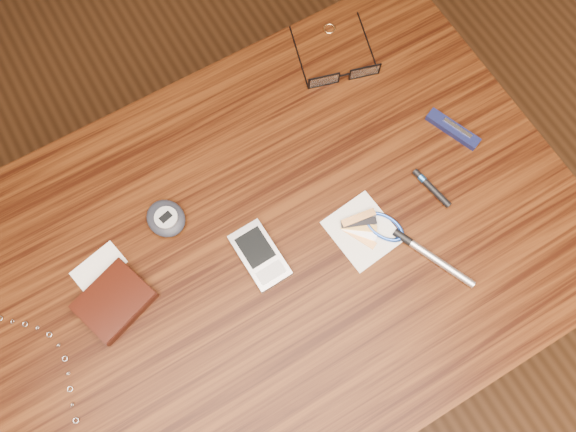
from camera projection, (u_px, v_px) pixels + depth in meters
name	position (u px, v px, depth m)	size (l,w,h in m)	color
ground	(279.00, 317.00, 1.61)	(3.80, 3.80, 0.00)	#472814
desk	(273.00, 261.00, 1.00)	(1.00, 0.70, 0.75)	#3A1A09
wallet_and_card	(114.00, 300.00, 0.86)	(0.13, 0.15, 0.02)	black
eyeglasses	(343.00, 73.00, 0.99)	(0.17, 0.17, 0.03)	black
gold_ring	(329.00, 29.00, 1.03)	(0.02, 0.02, 0.00)	#EDB370
pda_phone	(260.00, 255.00, 0.89)	(0.06, 0.11, 0.02)	#ABACAF
pedometer	(166.00, 218.00, 0.90)	(0.07, 0.08, 0.03)	black
notepad_keys	(373.00, 228.00, 0.91)	(0.12, 0.11, 0.01)	silver
pocket_knife	(453.00, 129.00, 0.96)	(0.06, 0.10, 0.01)	#0F133A
silver_pen	(427.00, 254.00, 0.89)	(0.07, 0.14, 0.01)	silver
black_blue_pen	(430.00, 187.00, 0.93)	(0.02, 0.08, 0.01)	black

